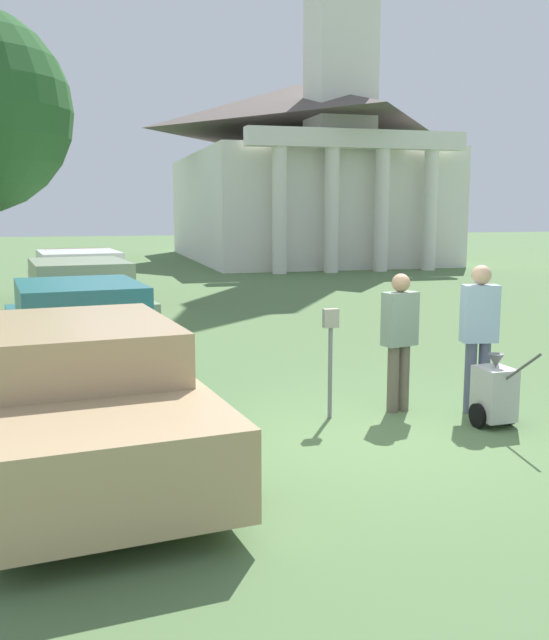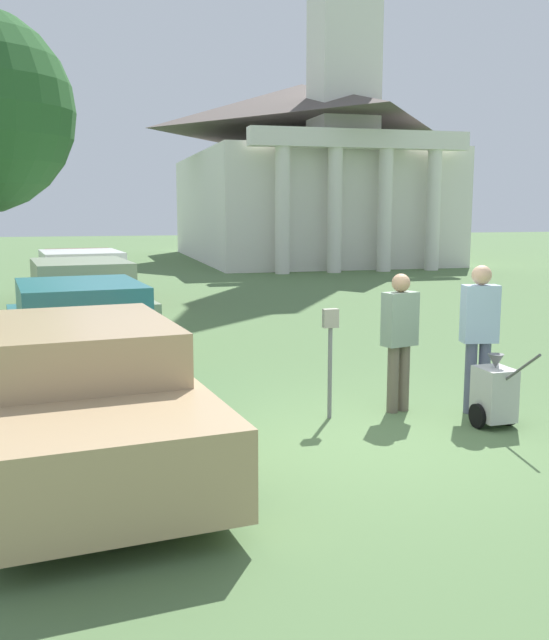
{
  "view_description": "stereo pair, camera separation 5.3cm",
  "coord_description": "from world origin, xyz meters",
  "px_view_note": "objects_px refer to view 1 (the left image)",
  "views": [
    {
      "loc": [
        -3.1,
        -6.91,
        2.47
      ],
      "look_at": [
        -0.81,
        1.51,
        1.1
      ],
      "focal_mm": 40.0,
      "sensor_mm": 36.0,
      "label": 1
    },
    {
      "loc": [
        -3.05,
        -6.92,
        2.47
      ],
      "look_at": [
        -0.81,
        1.51,
        1.1
      ],
      "focal_mm": 40.0,
      "sensor_mm": 36.0,
      "label": 2
    }
  ],
  "objects_px": {
    "person_worker": "(400,334)",
    "person_supervisor": "(479,329)",
    "parked_car_sage": "(79,306)",
    "parked_car_tan": "(80,392)",
    "parked_car_teal": "(80,340)",
    "church": "(301,157)",
    "equipment_cart": "(494,393)",
    "parked_car_white": "(79,289)",
    "parking_meter": "(330,342)",
    "parked_car_maroon": "(79,278)"
  },
  "relations": [
    {
      "from": "parking_meter",
      "to": "parked_car_sage",
      "type": "bearing_deg",
      "value": 117.57
    },
    {
      "from": "parked_car_teal",
      "to": "parked_car_white",
      "type": "bearing_deg",
      "value": 83.1
    },
    {
      "from": "parked_car_tan",
      "to": "person_worker",
      "type": "relative_size",
      "value": 3.16
    },
    {
      "from": "parked_car_sage",
      "to": "parked_car_white",
      "type": "distance_m",
      "value": 2.9
    },
    {
      "from": "parked_car_tan",
      "to": "parking_meter",
      "type": "bearing_deg",
      "value": 4.9
    },
    {
      "from": "parked_car_tan",
      "to": "parked_car_teal",
      "type": "height_order",
      "value": "parked_car_teal"
    },
    {
      "from": "parked_car_sage",
      "to": "church",
      "type": "relative_size",
      "value": 0.23
    },
    {
      "from": "person_supervisor",
      "to": "church",
      "type": "height_order",
      "value": "church"
    },
    {
      "from": "parked_car_white",
      "to": "church",
      "type": "distance_m",
      "value": 20.79
    },
    {
      "from": "equipment_cart",
      "to": "parking_meter",
      "type": "bearing_deg",
      "value": 152.74
    },
    {
      "from": "parked_car_teal",
      "to": "parked_car_maroon",
      "type": "xyz_separation_m",
      "value": [
        -0.0,
        9.26,
        -0.02
      ]
    },
    {
      "from": "person_worker",
      "to": "church",
      "type": "height_order",
      "value": "church"
    },
    {
      "from": "parked_car_sage",
      "to": "parking_meter",
      "type": "bearing_deg",
      "value": -69.34
    },
    {
      "from": "person_supervisor",
      "to": "equipment_cart",
      "type": "bearing_deg",
      "value": 88.94
    },
    {
      "from": "parked_car_teal",
      "to": "person_supervisor",
      "type": "distance_m",
      "value": 5.31
    },
    {
      "from": "parked_car_maroon",
      "to": "person_supervisor",
      "type": "xyz_separation_m",
      "value": [
        4.65,
        -11.79,
        0.38
      ]
    },
    {
      "from": "equipment_cart",
      "to": "church",
      "type": "xyz_separation_m",
      "value": [
        5.98,
        26.58,
        4.52
      ]
    },
    {
      "from": "parked_car_tan",
      "to": "parked_car_maroon",
      "type": "xyz_separation_m",
      "value": [
        -0.0,
        12.14,
        -0.0
      ]
    },
    {
      "from": "parked_car_tan",
      "to": "parked_car_maroon",
      "type": "height_order",
      "value": "same"
    },
    {
      "from": "parked_car_maroon",
      "to": "parked_car_sage",
      "type": "bearing_deg",
      "value": -96.9
    },
    {
      "from": "person_worker",
      "to": "person_supervisor",
      "type": "xyz_separation_m",
      "value": [
        0.9,
        -0.3,
        0.07
      ]
    },
    {
      "from": "parked_car_sage",
      "to": "church",
      "type": "distance_m",
      "value": 23.27
    },
    {
      "from": "parking_meter",
      "to": "parked_car_teal",
      "type": "bearing_deg",
      "value": 141.17
    },
    {
      "from": "parked_car_white",
      "to": "person_supervisor",
      "type": "xyz_separation_m",
      "value": [
        4.65,
        -8.59,
        0.31
      ]
    },
    {
      "from": "parked_car_white",
      "to": "parking_meter",
      "type": "distance_m",
      "value": 8.82
    },
    {
      "from": "person_worker",
      "to": "church",
      "type": "bearing_deg",
      "value": -120.22
    },
    {
      "from": "parked_car_white",
      "to": "equipment_cart",
      "type": "distance_m",
      "value": 10.22
    },
    {
      "from": "person_worker",
      "to": "parking_meter",
      "type": "bearing_deg",
      "value": -11.72
    },
    {
      "from": "parked_car_sage",
      "to": "person_supervisor",
      "type": "height_order",
      "value": "person_supervisor"
    },
    {
      "from": "equipment_cart",
      "to": "parked_car_sage",
      "type": "bearing_deg",
      "value": 123.88
    },
    {
      "from": "parked_car_tan",
      "to": "person_worker",
      "type": "distance_m",
      "value": 3.82
    },
    {
      "from": "parked_car_white",
      "to": "parking_meter",
      "type": "relative_size",
      "value": 3.82
    },
    {
      "from": "church",
      "to": "parked_car_sage",
      "type": "bearing_deg",
      "value": -117.38
    },
    {
      "from": "parked_car_maroon",
      "to": "person_supervisor",
      "type": "bearing_deg",
      "value": -75.36
    },
    {
      "from": "parked_car_teal",
      "to": "church",
      "type": "distance_m",
      "value": 26.08
    },
    {
      "from": "parked_car_teal",
      "to": "parked_car_sage",
      "type": "distance_m",
      "value": 3.16
    },
    {
      "from": "parked_car_tan",
      "to": "parking_meter",
      "type": "height_order",
      "value": "parked_car_tan"
    },
    {
      "from": "person_worker",
      "to": "parked_car_sage",
      "type": "bearing_deg",
      "value": -70.63
    },
    {
      "from": "person_supervisor",
      "to": "equipment_cart",
      "type": "height_order",
      "value": "person_supervisor"
    },
    {
      "from": "parking_meter",
      "to": "person_supervisor",
      "type": "distance_m",
      "value": 1.83
    },
    {
      "from": "parked_car_teal",
      "to": "church",
      "type": "relative_size",
      "value": 0.22
    },
    {
      "from": "parked_car_maroon",
      "to": "church",
      "type": "relative_size",
      "value": 0.22
    },
    {
      "from": "equipment_cart",
      "to": "church",
      "type": "relative_size",
      "value": 0.04
    },
    {
      "from": "parked_car_sage",
      "to": "equipment_cart",
      "type": "xyz_separation_m",
      "value": [
        4.55,
        -6.25,
        -0.34
      ]
    },
    {
      "from": "parked_car_teal",
      "to": "parked_car_maroon",
      "type": "distance_m",
      "value": 9.26
    },
    {
      "from": "parking_meter",
      "to": "equipment_cart",
      "type": "relative_size",
      "value": 1.32
    },
    {
      "from": "person_worker",
      "to": "equipment_cart",
      "type": "relative_size",
      "value": 1.7
    },
    {
      "from": "parked_car_teal",
      "to": "parked_car_maroon",
      "type": "relative_size",
      "value": 0.98
    },
    {
      "from": "parked_car_teal",
      "to": "church",
      "type": "bearing_deg",
      "value": 58.96
    },
    {
      "from": "parked_car_tan",
      "to": "parked_car_white",
      "type": "xyz_separation_m",
      "value": [
        -0.0,
        8.94,
        0.06
      ]
    }
  ]
}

